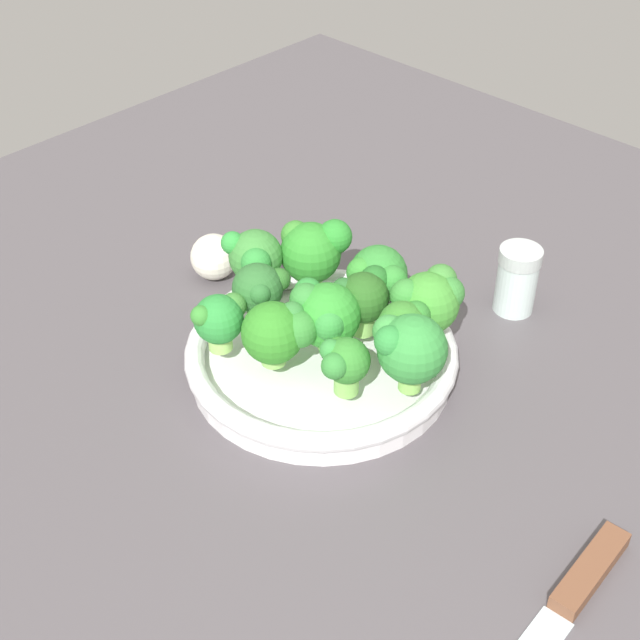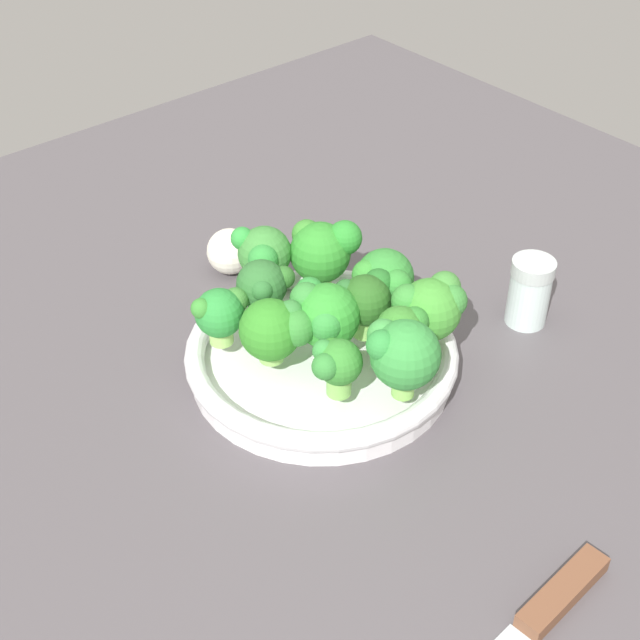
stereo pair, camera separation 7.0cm
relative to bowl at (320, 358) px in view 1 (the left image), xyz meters
The scene contains 17 objects.
ground_plane 3.81cm from the bowl, behind, with size 130.00×130.00×2.50cm, color #524C50.
bowl is the anchor object (origin of this frame).
broccoli_floret_0 12.37cm from the bowl, ahead, with size 6.18×5.88×7.36cm.
broccoli_floret_1 5.89cm from the bowl, 159.34° to the right, with size 7.15×6.48×7.05cm.
broccoli_floret_2 11.98cm from the bowl, behind, with size 7.14×6.58×7.87cm.
broccoli_floret_3 7.10cm from the bowl, 77.83° to the left, with size 6.65×6.39×6.52cm.
broccoli_floret_4 12.24cm from the bowl, 128.69° to the right, with size 6.07×6.92×7.22cm.
broccoli_floret_5 8.97cm from the bowl, 15.26° to the left, with size 5.07×5.29×6.85cm.
broccoli_floret_6 10.89cm from the bowl, 46.41° to the left, with size 4.83×5.94×5.92cm.
broccoli_floret_7 10.12cm from the bowl, 89.91° to the right, with size 6.61×6.34×6.85cm.
broccoli_floret_8 11.69cm from the bowl, 41.72° to the right, with size 6.87×7.04×7.67cm.
broccoli_floret_9 9.96cm from the bowl, 153.78° to the right, with size 4.60×5.31×6.56cm.
broccoli_floret_10 8.86cm from the bowl, 151.29° to the left, with size 4.66×5.15×5.79cm.
broccoli_floret_11 7.58cm from the bowl, 107.56° to the right, with size 5.21×5.95×6.68cm.
knife 33.54cm from the bowl, 166.79° to the left, with size 4.14×26.70×1.50cm.
garlic_bulb 20.41cm from the bowl, 10.28° to the right, with size 5.27×5.27×5.27cm, color white.
pepper_shaker 23.51cm from the bowl, 109.53° to the right, with size 4.56×4.56×7.63cm.
Camera 1 is at (-46.11, 50.42, 61.28)cm, focal length 52.10 mm.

